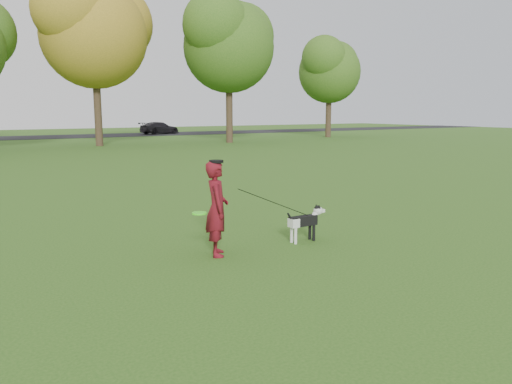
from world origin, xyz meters
TOP-DOWN VIEW (x-y plane):
  - ground at (0.00, 0.00)m, footprint 120.00×120.00m
  - road at (0.00, 40.00)m, footprint 120.00×7.00m
  - man at (-1.08, 0.02)m, footprint 0.56×0.67m
  - dog at (0.69, -0.05)m, footprint 0.86×0.17m
  - car_right at (13.43, 40.00)m, footprint 4.33×2.64m
  - man_held_items at (-0.18, -0.04)m, footprint 2.38×0.37m

SIDE VIEW (x-z plane):
  - ground at x=0.00m, z-range 0.00..0.00m
  - road at x=0.00m, z-range 0.00..0.02m
  - dog at x=0.69m, z-range 0.07..0.72m
  - car_right at x=13.43m, z-range 0.02..1.19m
  - man at x=-1.08m, z-range 0.00..1.55m
  - man_held_items at x=-0.18m, z-range 0.28..1.41m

